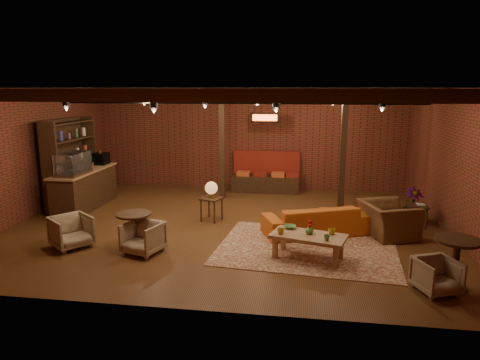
# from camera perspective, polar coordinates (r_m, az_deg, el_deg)

# --- Properties ---
(floor) EXTENTS (10.00, 10.00, 0.00)m
(floor) POSITION_cam_1_polar(r_m,az_deg,el_deg) (10.25, -1.69, -6.04)
(floor) COLOR #3F270F
(floor) RESTS_ON ground
(ceiling) EXTENTS (10.00, 8.00, 0.02)m
(ceiling) POSITION_cam_1_polar(r_m,az_deg,el_deg) (9.74, -1.81, 12.15)
(ceiling) COLOR black
(ceiling) RESTS_ON wall_back
(wall_back) EXTENTS (10.00, 0.02, 3.20)m
(wall_back) POSITION_cam_1_polar(r_m,az_deg,el_deg) (13.79, 1.13, 5.47)
(wall_back) COLOR brown
(wall_back) RESTS_ON ground
(wall_front) EXTENTS (10.00, 0.02, 3.20)m
(wall_front) POSITION_cam_1_polar(r_m,az_deg,el_deg) (6.05, -8.29, -3.25)
(wall_front) COLOR brown
(wall_front) RESTS_ON ground
(wall_left) EXTENTS (0.02, 8.00, 3.20)m
(wall_left) POSITION_cam_1_polar(r_m,az_deg,el_deg) (11.80, -26.45, 3.09)
(wall_left) COLOR brown
(wall_left) RESTS_ON ground
(wall_right) EXTENTS (0.02, 8.00, 3.20)m
(wall_right) POSITION_cam_1_polar(r_m,az_deg,el_deg) (10.27, 26.93, 1.88)
(wall_right) COLOR brown
(wall_right) RESTS_ON ground
(ceiling_beams) EXTENTS (9.80, 6.40, 0.22)m
(ceiling_beams) POSITION_cam_1_polar(r_m,az_deg,el_deg) (9.74, -1.80, 11.45)
(ceiling_beams) COLOR black
(ceiling_beams) RESTS_ON ceiling
(ceiling_pipe) EXTENTS (9.60, 0.12, 0.12)m
(ceiling_pipe) POSITION_cam_1_polar(r_m,az_deg,el_deg) (11.32, -0.37, 10.38)
(ceiling_pipe) COLOR black
(ceiling_pipe) RESTS_ON ceiling
(post_left) EXTENTS (0.16, 0.16, 3.20)m
(post_left) POSITION_cam_1_polar(r_m,az_deg,el_deg) (12.51, -2.40, 4.78)
(post_left) COLOR black
(post_left) RESTS_ON ground
(post_right) EXTENTS (0.16, 0.16, 3.20)m
(post_right) POSITION_cam_1_polar(r_m,az_deg,el_deg) (11.75, 13.60, 3.98)
(post_right) COLOR black
(post_right) RESTS_ON ground
(service_counter) EXTENTS (0.80, 2.50, 1.60)m
(service_counter) POSITION_cam_1_polar(r_m,az_deg,el_deg) (12.30, -20.04, 0.16)
(service_counter) COLOR black
(service_counter) RESTS_ON ground
(plant_counter) EXTENTS (0.35, 0.39, 0.30)m
(plant_counter) POSITION_cam_1_polar(r_m,az_deg,el_deg) (12.36, -19.33, 2.24)
(plant_counter) COLOR #337F33
(plant_counter) RESTS_ON service_counter
(shelving_hutch) EXTENTS (0.52, 2.00, 2.40)m
(shelving_hutch) POSITION_cam_1_polar(r_m,az_deg,el_deg) (12.51, -21.57, 2.10)
(shelving_hutch) COLOR black
(shelving_hutch) RESTS_ON ground
(banquette) EXTENTS (2.10, 0.70, 1.00)m
(banquette) POSITION_cam_1_polar(r_m,az_deg,el_deg) (13.46, 3.41, 0.55)
(banquette) COLOR maroon
(banquette) RESTS_ON ground
(service_sign) EXTENTS (0.86, 0.06, 0.30)m
(service_sign) POSITION_cam_1_polar(r_m,az_deg,el_deg) (12.77, 3.34, 8.31)
(service_sign) COLOR #EE5417
(service_sign) RESTS_ON ceiling
(ceiling_spotlights) EXTENTS (6.40, 4.40, 0.28)m
(ceiling_spotlights) POSITION_cam_1_polar(r_m,az_deg,el_deg) (9.74, -1.79, 10.15)
(ceiling_spotlights) COLOR black
(ceiling_spotlights) RESTS_ON ceiling
(rug) EXTENTS (3.79, 3.05, 0.01)m
(rug) POSITION_cam_1_polar(r_m,az_deg,el_deg) (8.94, 8.90, -8.91)
(rug) COLOR maroon
(rug) RESTS_ON floor
(sofa) EXTENTS (2.44, 1.68, 0.66)m
(sofa) POSITION_cam_1_polar(r_m,az_deg,el_deg) (9.68, 9.98, -5.25)
(sofa) COLOR #B75419
(sofa) RESTS_ON floor
(coffee_table) EXTENTS (1.52, 1.05, 0.73)m
(coffee_table) POSITION_cam_1_polar(r_m,az_deg,el_deg) (8.30, 9.03, -7.54)
(coffee_table) COLOR olive
(coffee_table) RESTS_ON floor
(side_table_lamp) EXTENTS (0.59, 0.59, 0.98)m
(side_table_lamp) POSITION_cam_1_polar(r_m,az_deg,el_deg) (10.44, -3.84, -1.48)
(side_table_lamp) COLOR black
(side_table_lamp) RESTS_ON floor
(round_table_left) EXTENTS (0.70, 0.70, 0.73)m
(round_table_left) POSITION_cam_1_polar(r_m,az_deg,el_deg) (8.95, -13.94, -5.79)
(round_table_left) COLOR black
(round_table_left) RESTS_ON floor
(armchair_a) EXTENTS (0.96, 0.97, 0.73)m
(armchair_a) POSITION_cam_1_polar(r_m,az_deg,el_deg) (9.42, -21.60, -6.23)
(armchair_a) COLOR beige
(armchair_a) RESTS_ON floor
(armchair_b) EXTENTS (0.83, 0.80, 0.69)m
(armchair_b) POSITION_cam_1_polar(r_m,az_deg,el_deg) (8.68, -12.81, -7.33)
(armchair_b) COLOR beige
(armchair_b) RESTS_ON floor
(armchair_right) EXTENTS (1.07, 1.33, 1.01)m
(armchair_right) POSITION_cam_1_polar(r_m,az_deg,el_deg) (9.90, 19.18, -4.32)
(armchair_right) COLOR brown
(armchair_right) RESTS_ON floor
(side_table_book) EXTENTS (0.50, 0.50, 0.56)m
(side_table_book) POSITION_cam_1_polar(r_m,az_deg,el_deg) (10.82, 22.48, -3.27)
(side_table_book) COLOR black
(side_table_book) RESTS_ON floor
(round_table_right) EXTENTS (0.72, 0.72, 0.84)m
(round_table_right) POSITION_cam_1_polar(r_m,az_deg,el_deg) (7.80, 26.88, -8.95)
(round_table_right) COLOR black
(round_table_right) RESTS_ON floor
(armchair_far) EXTENTS (0.76, 0.74, 0.62)m
(armchair_far) POSITION_cam_1_polar(r_m,az_deg,el_deg) (7.61, 24.77, -11.32)
(armchair_far) COLOR beige
(armchair_far) RESTS_ON floor
(plant_tall) EXTENTS (1.78, 1.78, 2.52)m
(plant_tall) POSITION_cam_1_polar(r_m,az_deg,el_deg) (11.02, 22.33, 1.10)
(plant_tall) COLOR #4C7F4C
(plant_tall) RESTS_ON floor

